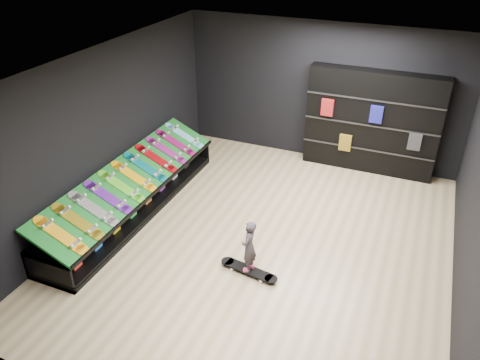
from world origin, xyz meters
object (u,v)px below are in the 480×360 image
at_px(floor_skateboard, 249,271).
at_px(child, 249,256).
at_px(back_shelving, 372,122).
at_px(display_rack, 134,199).

relative_size(floor_skateboard, child, 1.86).
xyz_separation_m(back_shelving, child, (-1.07, -4.15, -0.73)).
bearing_deg(display_rack, child, -17.58).
bearing_deg(floor_skateboard, back_shelving, 84.40).
distance_m(back_shelving, child, 4.35).
bearing_deg(child, back_shelving, 163.49).
relative_size(display_rack, floor_skateboard, 4.59).
xyz_separation_m(back_shelving, floor_skateboard, (-1.07, -4.15, -1.04)).
relative_size(back_shelving, child, 5.13).
bearing_deg(child, floor_skateboard, 177.99).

